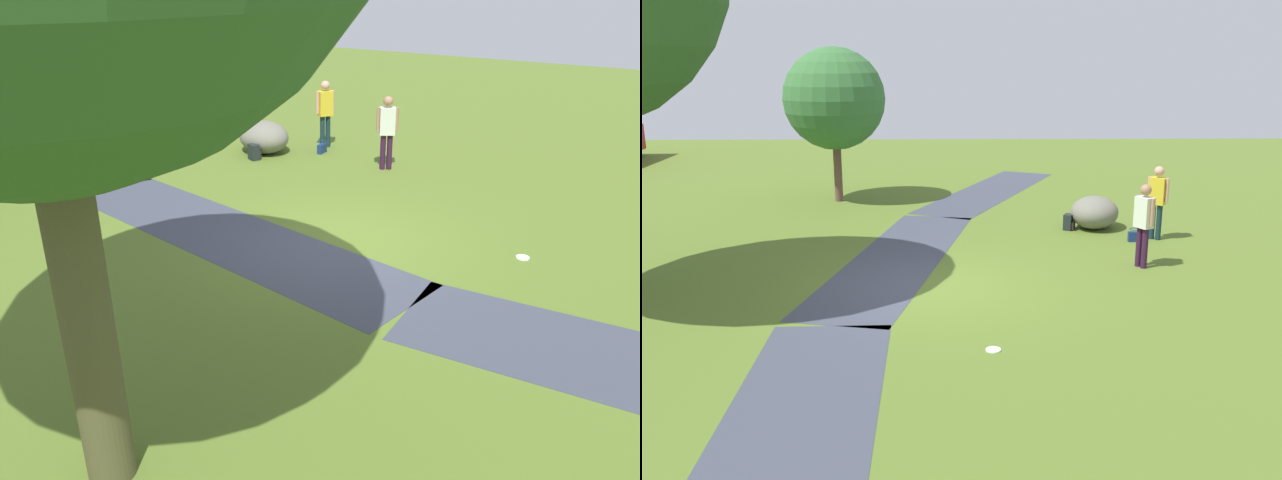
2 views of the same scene
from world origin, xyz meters
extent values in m
plane|color=#536A25|center=(0.00, 0.00, 0.00)|extent=(48.00, 48.00, 0.00)
cube|color=#3B3F4C|center=(-6.00, 1.43, 0.00)|extent=(8.04, 2.09, 0.01)
cube|color=#3B3F4C|center=(1.92, 0.72, 0.00)|extent=(8.22, 3.45, 0.01)
cube|color=#3B3F4C|center=(9.48, -1.72, 0.00)|extent=(8.07, 5.03, 0.01)
cylinder|color=brown|center=(8.05, 2.97, 1.01)|extent=(0.24, 0.24, 2.02)
sphere|color=#376D37|center=(8.05, 2.97, 3.07)|extent=(2.99, 2.99, 2.99)
ellipsoid|color=slate|center=(4.51, -4.11, 0.41)|extent=(1.73, 1.61, 0.82)
cylinder|color=#152D33|center=(3.42, -5.29, 0.43)|extent=(0.13, 0.13, 0.86)
cylinder|color=#152D33|center=(3.33, -5.42, 0.43)|extent=(0.13, 0.13, 0.86)
cube|color=gold|center=(3.37, -5.35, 1.19)|extent=(0.41, 0.43, 0.65)
cylinder|color=tan|center=(3.51, -5.18, 1.22)|extent=(0.08, 0.08, 0.57)
cylinder|color=tan|center=(3.24, -5.53, 1.22)|extent=(0.08, 0.08, 0.57)
sphere|color=tan|center=(3.37, -5.35, 1.66)|extent=(0.23, 0.23, 0.23)
cylinder|color=#311430|center=(1.07, -4.45, 0.43)|extent=(0.13, 0.13, 0.86)
cylinder|color=#311430|center=(1.20, -4.36, 0.43)|extent=(0.13, 0.13, 0.86)
cube|color=silver|center=(1.14, -4.40, 1.18)|extent=(0.43, 0.39, 0.64)
cylinder|color=#A17756|center=(0.95, -4.52, 1.21)|extent=(0.08, 0.08, 0.57)
cylinder|color=#A17756|center=(1.33, -4.29, 1.21)|extent=(0.08, 0.08, 0.57)
sphere|color=#A17756|center=(1.14, -4.40, 1.64)|extent=(0.23, 0.23, 0.23)
cube|color=navy|center=(3.16, -4.82, 0.12)|extent=(0.13, 0.32, 0.24)
torus|color=navy|center=(3.16, -4.82, 0.30)|extent=(0.28, 0.28, 0.02)
cube|color=black|center=(4.35, -3.42, 0.20)|extent=(0.34, 0.30, 0.40)
cube|color=#2E2327|center=(4.29, -3.54, 0.12)|extent=(0.20, 0.14, 0.18)
cylinder|color=white|center=(-3.01, -1.04, 0.01)|extent=(0.23, 0.23, 0.02)
camera|label=1|loc=(-4.94, 9.09, 4.67)|focal=35.48mm
camera|label=2|loc=(-12.48, -0.39, 4.28)|focal=38.33mm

